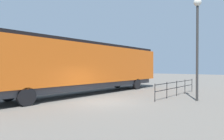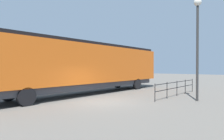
% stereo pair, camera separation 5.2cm
% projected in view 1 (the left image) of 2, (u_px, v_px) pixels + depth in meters
% --- Properties ---
extents(ground_plane, '(120.00, 120.00, 0.00)m').
position_uv_depth(ground_plane, '(102.00, 102.00, 12.87)').
color(ground_plane, '#666059').
extents(locomotive, '(2.90, 18.37, 4.37)m').
position_uv_depth(locomotive, '(91.00, 66.00, 17.22)').
color(locomotive, orange).
rests_on(locomotive, ground_plane).
extents(lamp_post, '(0.51, 0.51, 6.93)m').
position_uv_depth(lamp_post, '(197.00, 31.00, 13.25)').
color(lamp_post, '#2D2D2D').
rests_on(lamp_post, ground_plane).
extents(platform_fence, '(0.05, 7.33, 1.21)m').
position_uv_depth(platform_fence, '(177.00, 86.00, 15.68)').
color(platform_fence, black).
rests_on(platform_fence, ground_plane).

